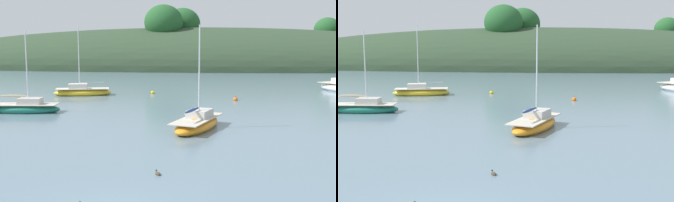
% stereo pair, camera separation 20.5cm
% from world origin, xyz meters
% --- Properties ---
extents(far_shoreline_hill, '(150.00, 36.00, 24.05)m').
position_xyz_m(far_shoreline_hill, '(0.00, 88.55, 0.12)').
color(far_shoreline_hill, '#2D422B').
rests_on(far_shoreline_hill, ground).
extents(sailboat_yellow_far, '(6.57, 3.52, 7.89)m').
position_xyz_m(sailboat_yellow_far, '(-10.70, 32.74, 0.38)').
color(sailboat_yellow_far, gold).
rests_on(sailboat_yellow_far, ground).
extents(sailboat_orange_cutter, '(3.88, 6.33, 7.03)m').
position_xyz_m(sailboat_orange_cutter, '(2.39, 15.28, 0.37)').
color(sailboat_orange_cutter, orange).
rests_on(sailboat_orange_cutter, ground).
extents(sailboat_navy_dinghy, '(5.92, 2.43, 6.83)m').
position_xyz_m(sailboat_navy_dinghy, '(-11.87, 20.80, 0.36)').
color(sailboat_navy_dinghy, '#196B56').
rests_on(sailboat_navy_dinghy, ground).
extents(mooring_buoy_outer, '(0.44, 0.44, 0.54)m').
position_xyz_m(mooring_buoy_outer, '(-3.14, 34.90, 0.12)').
color(mooring_buoy_outer, yellow).
rests_on(mooring_buoy_outer, ground).
extents(mooring_buoy_channel, '(0.44, 0.44, 0.54)m').
position_xyz_m(mooring_buoy_channel, '(5.86, 29.87, 0.12)').
color(mooring_buoy_channel, orange).
rests_on(mooring_buoy_channel, ground).
extents(duck_lead, '(0.35, 0.39, 0.24)m').
position_xyz_m(duck_lead, '(0.93, 5.27, 0.05)').
color(duck_lead, '#473828').
rests_on(duck_lead, ground).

